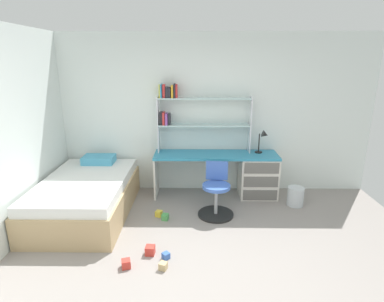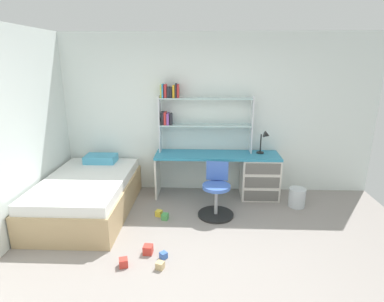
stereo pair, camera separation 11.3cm
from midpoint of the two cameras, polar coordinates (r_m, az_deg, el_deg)
name	(u,v)px [view 2 (the right image)]	position (r m, az deg, el deg)	size (l,w,h in m)	color
ground_plane	(201,286)	(3.45, 2.61, -23.28)	(5.61, 5.93, 0.02)	gray
room_shell	(109,131)	(4.14, -14.09, 3.47)	(5.61, 5.93, 2.60)	silver
desk	(249,173)	(5.22, 10.90, -4.00)	(1.99, 0.52, 0.72)	teal
bookshelf_hutch	(193,111)	(5.05, 0.74, 7.21)	(1.50, 0.22, 1.10)	silver
desk_lamp	(265,139)	(5.14, 13.80, 2.21)	(0.20, 0.17, 0.38)	black
swivel_chair	(216,196)	(4.58, 5.15, -8.10)	(0.52, 0.52, 0.77)	black
bed_platform	(88,195)	(4.86, -17.85, -7.64)	(1.20, 1.92, 0.67)	tan
waste_bin	(297,197)	(5.15, 19.16, -8.00)	(0.25, 0.25, 0.29)	silver
toy_block_natural_0	(160,265)	(3.63, -4.88, -20.04)	(0.08, 0.08, 0.08)	tan
toy_block_green_1	(165,217)	(4.55, -4.22, -11.82)	(0.09, 0.09, 0.09)	#479E51
toy_block_yellow_2	(159,213)	(4.65, -5.35, -11.21)	(0.09, 0.09, 0.09)	gold
toy_block_blue_3	(163,255)	(3.78, -4.31, -18.40)	(0.07, 0.07, 0.07)	#3860B7
toy_block_red_4	(123,263)	(3.71, -11.47, -19.29)	(0.09, 0.09, 0.09)	red
toy_block_red_5	(148,250)	(3.87, -7.14, -17.38)	(0.11, 0.11, 0.11)	red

